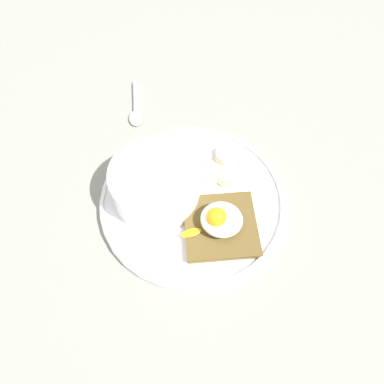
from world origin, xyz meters
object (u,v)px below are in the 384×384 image
object	(u,v)px
poached_egg	(220,219)
spoon	(136,109)
oatmeal_bowl	(156,184)
toast_slice	(221,226)
banana_slice_front	(226,177)
banana_slice_left	(211,174)
banana_slice_back	(226,156)
banana_slice_right	(202,157)

from	to	relation	value
poached_egg	spoon	bearing A→B (deg)	-51.80
oatmeal_bowl	toast_slice	world-z (taller)	oatmeal_bowl
toast_slice	banana_slice_front	world-z (taller)	banana_slice_front
poached_egg	banana_slice_front	bearing A→B (deg)	-91.49
oatmeal_bowl	banana_slice_left	xyz separation A→B (cm)	(-7.55, -4.52, -2.46)
toast_slice	banana_slice_front	bearing A→B (deg)	-90.30
banana_slice_back	oatmeal_bowl	bearing A→B (deg)	40.82
banana_slice_right	toast_slice	bearing A→B (deg)	109.31
banana_slice_right	oatmeal_bowl	bearing A→B (deg)	52.51
toast_slice	banana_slice_left	bearing A→B (deg)	-74.89
banana_slice_front	spoon	size ratio (longest dim) A/B	0.40
banana_slice_front	banana_slice_back	world-z (taller)	same
oatmeal_bowl	poached_egg	bearing A→B (deg)	156.30
poached_egg	banana_slice_left	size ratio (longest dim) A/B	2.27
banana_slice_front	spoon	world-z (taller)	banana_slice_front
toast_slice	banana_slice_front	distance (cm)	8.43
toast_slice	banana_slice_back	xyz separation A→B (cm)	(0.39, -12.39, 0.05)
banana_slice_right	spoon	bearing A→B (deg)	-36.73
toast_slice	banana_slice_left	distance (cm)	9.01
oatmeal_bowl	poached_egg	xyz separation A→B (cm)	(-9.72, 4.26, -0.26)
spoon	banana_slice_left	bearing A→B (deg)	139.23
banana_slice_left	poached_egg	bearing A→B (deg)	103.88
banana_slice_left	banana_slice_back	size ratio (longest dim) A/B	0.86
poached_egg	banana_slice_left	xyz separation A→B (cm)	(2.17, -8.79, -2.19)
spoon	toast_slice	bearing A→B (deg)	128.61
oatmeal_bowl	banana_slice_front	xyz separation A→B (cm)	(-9.94, -4.25, -2.39)
poached_egg	banana_slice_left	world-z (taller)	poached_egg
poached_egg	banana_slice_right	size ratio (longest dim) A/B	2.25
poached_egg	banana_slice_front	size ratio (longest dim) A/B	1.95
spoon	poached_egg	bearing A→B (deg)	128.20
poached_egg	banana_slice_front	world-z (taller)	poached_egg
banana_slice_front	banana_slice_right	bearing A→B (deg)	-38.43
banana_slice_back	banana_slice_right	xyz separation A→B (cm)	(3.72, 0.67, -0.25)
banana_slice_back	banana_slice_right	bearing A→B (deg)	10.16
oatmeal_bowl	spoon	distance (cm)	19.06
oatmeal_bowl	poached_egg	size ratio (longest dim) A/B	1.55
toast_slice	oatmeal_bowl	bearing A→B (deg)	-22.89
banana_slice_front	banana_slice_right	xyz separation A→B (cm)	(4.15, -3.29, -0.24)
toast_slice	banana_slice_front	xyz separation A→B (cm)	(-0.04, -8.43, 0.04)
poached_egg	spoon	size ratio (longest dim) A/B	0.78
banana_slice_front	spoon	xyz separation A→B (cm)	(17.15, -12.99, -1.32)
banana_slice_back	banana_slice_left	bearing A→B (deg)	62.05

